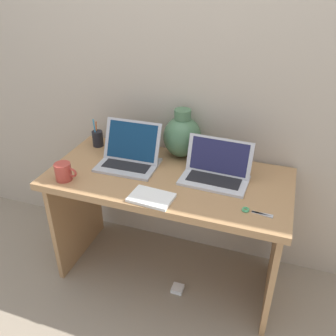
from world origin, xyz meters
TOP-DOWN VIEW (x-y plane):
  - ground_plane at (0.00, 0.00)m, footprint 6.00×6.00m
  - back_wall at (0.00, 0.36)m, footprint 4.40×0.04m
  - desk at (0.00, 0.00)m, footprint 1.35×0.64m
  - laptop_left at (-0.26, 0.06)m, footprint 0.34×0.26m
  - laptop_right at (0.26, 0.06)m, footprint 0.37×0.24m
  - green_vase at (0.00, 0.26)m, footprint 0.23×0.23m
  - notebook_stack at (-0.01, -0.24)m, footprint 0.23×0.16m
  - coffee_mug at (-0.52, -0.22)m, footprint 0.13×0.09m
  - pen_cup at (-0.55, 0.21)m, footprint 0.07×0.07m
  - scissors at (0.48, -0.18)m, footprint 0.15×0.05m
  - power_brick at (0.11, -0.12)m, footprint 0.07×0.07m

SIDE VIEW (x-z plane):
  - ground_plane at x=0.00m, z-range 0.00..0.00m
  - power_brick at x=0.11m, z-range 0.00..0.03m
  - desk at x=0.00m, z-range 0.20..0.95m
  - scissors at x=0.48m, z-range 0.74..0.75m
  - notebook_stack at x=-0.01m, z-range 0.74..0.76m
  - coffee_mug at x=-0.52m, z-range 0.74..0.84m
  - pen_cup at x=-0.55m, z-range 0.70..0.89m
  - laptop_right at x=0.26m, z-range 0.69..0.91m
  - laptop_left at x=-0.26m, z-range 0.69..0.93m
  - green_vase at x=0.00m, z-range 0.73..1.02m
  - back_wall at x=0.00m, z-range 0.00..2.40m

